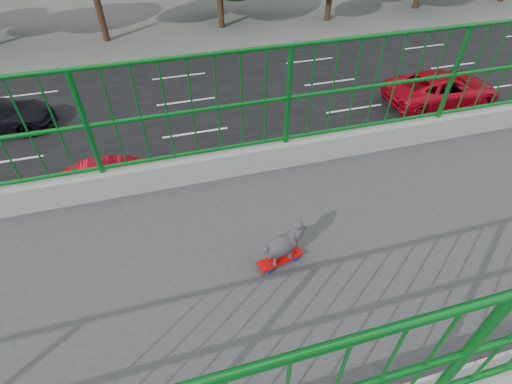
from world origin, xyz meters
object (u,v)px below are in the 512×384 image
Objects in this scene: skateboard at (280,259)px; car_2 at (442,89)px; car_1 at (90,190)px; poodle at (283,243)px.

car_2 is at bearing 120.50° from skateboard.
skateboard is 11.71m from car_1.
poodle is at bearing 90.00° from skateboard.
poodle is 0.09× the size of car_1.
poodle is 11.83m from car_1.
car_2 is (-12.38, 12.89, -6.24)m from skateboard.
skateboard reaches higher than car_2.
car_1 is at bearing 100.90° from car_2.
skateboard is 0.08× the size of car_2.
skateboard is 0.21m from poodle.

